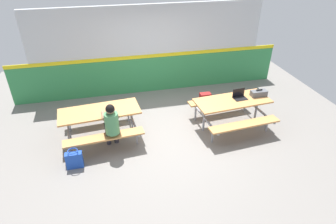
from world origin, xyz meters
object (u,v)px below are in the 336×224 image
(laptop_dark, at_px, (240,96))
(student_nearer, at_px, (111,123))
(toolbox_grey, at_px, (259,93))
(tote_bag_bright, at_px, (74,160))
(picnic_table_right, at_px, (232,106))
(picnic_table_left, at_px, (100,117))
(backpack_dark, at_px, (205,100))

(laptop_dark, bearing_deg, student_nearer, -173.34)
(laptop_dark, xyz_separation_m, toolbox_grey, (0.51, 0.01, 0.02))
(student_nearer, height_order, tote_bag_bright, student_nearer)
(picnic_table_right, relative_size, student_nearer, 1.56)
(toolbox_grey, relative_size, tote_bag_bright, 0.93)
(laptop_dark, bearing_deg, picnic_table_left, 177.09)
(student_nearer, relative_size, laptop_dark, 3.57)
(picnic_table_left, height_order, backpack_dark, picnic_table_left)
(picnic_table_left, relative_size, laptop_dark, 5.58)
(picnic_table_right, bearing_deg, tote_bag_bright, -169.11)
(student_nearer, xyz_separation_m, laptop_dark, (3.14, 0.37, 0.08))
(student_nearer, bearing_deg, picnic_table_left, 114.10)
(picnic_table_right, distance_m, laptop_dark, 0.30)
(picnic_table_right, relative_size, backpack_dark, 4.28)
(toolbox_grey, height_order, backpack_dark, toolbox_grey)
(student_nearer, distance_m, tote_bag_bright, 1.06)
(picnic_table_left, distance_m, picnic_table_right, 3.18)
(student_nearer, xyz_separation_m, tote_bag_bright, (-0.83, -0.41, -0.51))
(student_nearer, bearing_deg, laptop_dark, 6.66)
(picnic_table_right, bearing_deg, toolbox_grey, 4.94)
(student_nearer, relative_size, toolbox_grey, 3.02)
(picnic_table_left, xyz_separation_m, tote_bag_bright, (-0.59, -0.95, -0.38))
(picnic_table_right, relative_size, laptop_dark, 5.58)
(student_nearer, bearing_deg, picnic_table_right, 6.06)
(backpack_dark, bearing_deg, tote_bag_bright, -153.08)
(backpack_dark, bearing_deg, student_nearer, -152.91)
(backpack_dark, height_order, tote_bag_bright, backpack_dark)
(picnic_table_left, distance_m, backpack_dark, 2.99)
(laptop_dark, distance_m, tote_bag_bright, 4.09)
(student_nearer, height_order, backpack_dark, student_nearer)
(laptop_dark, bearing_deg, backpack_dark, 117.87)
(laptop_dark, bearing_deg, tote_bag_bright, -168.89)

